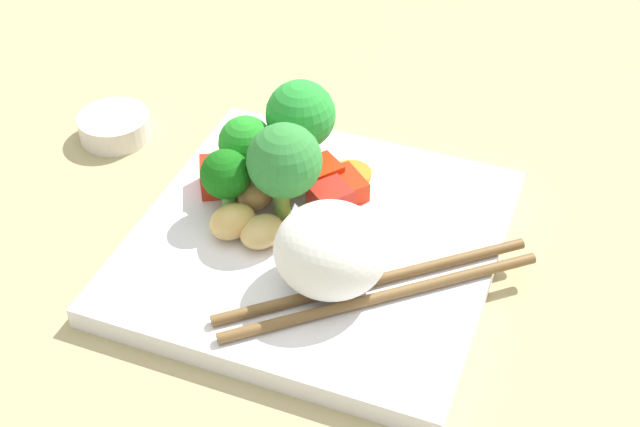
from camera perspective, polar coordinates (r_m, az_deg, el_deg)
name	(u,v)px	position (r cm, az deg, el deg)	size (l,w,h in cm)	color
ground_plane	(316,263)	(61.65, -0.24, -3.22)	(110.00, 110.00, 2.00)	tan
square_plate	(316,244)	(60.41, -0.24, -1.99)	(24.23, 24.23, 1.60)	white
rice_mound	(331,250)	(54.57, 0.71, -2.39)	(7.09, 7.26, 5.76)	white
broccoli_floret_0	(289,159)	(61.64, -2.07, 3.60)	(3.92, 3.92, 5.12)	#66A256
broccoli_floret_1	(246,145)	(62.55, -4.86, 4.47)	(3.92, 3.92, 5.56)	#84BD57
broccoli_floret_2	(301,117)	(63.02, -1.27, 6.34)	(5.08, 5.08, 7.34)	#589748
broccoli_floret_3	(226,176)	(60.01, -6.18, 2.47)	(3.48, 3.48, 5.17)	#559A3E
broccoli_floret_4	(284,162)	(58.56, -2.35, 3.40)	(5.16, 5.16, 7.42)	#70A545
carrot_slice_0	(304,229)	(59.99, -1.08, -1.04)	(3.03, 3.03, 0.47)	orange
carrot_slice_1	(340,227)	(60.10, 1.31, -0.90)	(2.58, 2.58, 0.54)	orange
carrot_slice_2	(256,154)	(66.61, -4.22, 3.87)	(2.75, 2.75, 0.73)	orange
carrot_slice_3	(345,173)	(64.87, 1.66, 2.69)	(2.94, 2.94, 0.49)	orange
pepper_chunk_0	(322,174)	(63.47, 0.15, 2.57)	(2.43, 2.36, 1.98)	red
pepper_chunk_1	(345,188)	(62.61, 1.63, 1.67)	(3.08, 3.19, 1.52)	red
pepper_chunk_2	(218,176)	(63.59, -6.65, 2.42)	(2.90, 2.55, 2.11)	red
pepper_chunk_3	(329,200)	(61.03, 0.61, 0.88)	(2.39, 2.57, 2.18)	red
chicken_piece_0	(262,232)	(58.91, -3.81, -1.18)	(3.27, 2.65, 1.85)	#DAB169
chicken_piece_1	(233,221)	(59.48, -5.72, -0.52)	(3.34, 2.57, 2.34)	tan
chicken_piece_2	(257,190)	(61.67, -4.16, 1.51)	(3.56, 2.52, 2.61)	tan
chopstick_pair	(379,288)	(55.82, 3.84, -4.90)	(15.73, 17.68, 0.73)	brown
sauce_cup	(115,127)	(73.02, -13.27, 5.55)	(5.76, 5.76, 2.00)	silver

